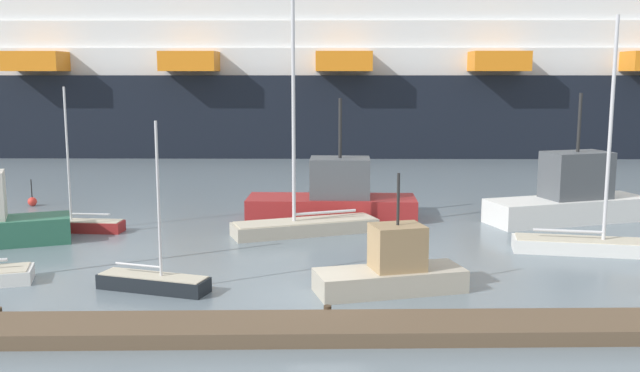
# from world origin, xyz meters

# --- Properties ---
(ground_plane) EXTENTS (600.00, 600.00, 0.00)m
(ground_plane) POSITION_xyz_m (0.00, 0.00, 0.00)
(ground_plane) COLOR slate
(dock_pier) EXTENTS (25.20, 2.30, 0.53)m
(dock_pier) POSITION_xyz_m (0.00, -3.54, 0.22)
(dock_pier) COLOR brown
(dock_pier) RESTS_ON ground_plane
(sailboat_0) EXTENTS (4.45, 1.51, 6.97)m
(sailboat_0) POSITION_xyz_m (-11.73, 10.46, 0.38)
(sailboat_0) COLOR maroon
(sailboat_0) RESTS_ON ground_plane
(sailboat_2) EXTENTS (7.18, 3.90, 11.51)m
(sailboat_2) POSITION_xyz_m (-0.72, 9.75, 0.54)
(sailboat_2) COLOR #BCB29E
(sailboat_2) RESTS_ON ground_plane
(sailboat_3) EXTENTS (6.59, 2.80, 9.94)m
(sailboat_3) POSITION_xyz_m (11.48, 5.85, 0.49)
(sailboat_3) COLOR white
(sailboat_3) RESTS_ON ground_plane
(sailboat_4) EXTENTS (4.17, 2.30, 6.00)m
(sailboat_4) POSITION_xyz_m (-6.06, 0.93, 0.35)
(sailboat_4) COLOR black
(sailboat_4) RESTS_ON ground_plane
(fishing_boat_0) EXTENTS (8.92, 4.83, 6.61)m
(fishing_boat_0) POSITION_xyz_m (13.00, 12.35, 1.28)
(fishing_boat_0) COLOR white
(fishing_boat_0) RESTS_ON ground_plane
(fishing_boat_1) EXTENTS (8.95, 3.37, 6.32)m
(fishing_boat_1) POSITION_xyz_m (0.81, 13.21, 1.11)
(fishing_boat_1) COLOR maroon
(fishing_boat_1) RESTS_ON ground_plane
(fishing_boat_3) EXTENTS (5.51, 2.99, 4.21)m
(fishing_boat_3) POSITION_xyz_m (2.37, 0.66, 0.81)
(fishing_boat_3) COLOR #BCB29E
(fishing_boat_3) RESTS_ON ground_plane
(channel_buoy_0) EXTENTS (0.51, 0.51, 1.56)m
(channel_buoy_0) POSITION_xyz_m (-16.52, 17.20, 0.28)
(channel_buoy_0) COLOR red
(channel_buoy_0) RESTS_ON ground_plane
(cruise_ship) EXTENTS (135.33, 24.57, 26.29)m
(cruise_ship) POSITION_xyz_m (2.74, 48.98, 8.46)
(cruise_ship) COLOR black
(cruise_ship) RESTS_ON ground_plane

